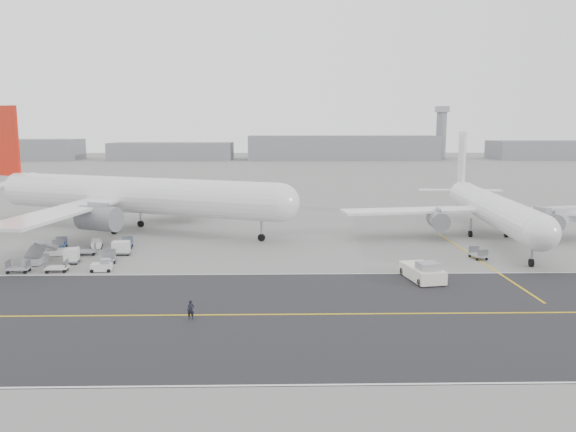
{
  "coord_description": "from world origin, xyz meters",
  "views": [
    {
      "loc": [
        1.08,
        -72.54,
        18.74
      ],
      "look_at": [
        2.83,
        12.0,
        5.38
      ],
      "focal_mm": 35.0,
      "sensor_mm": 36.0,
      "label": 1
    }
  ],
  "objects_px": {
    "control_tower": "(441,132)",
    "airliner_a": "(129,195)",
    "ground_crew_a": "(191,310)",
    "jet_bridge": "(575,216)",
    "airliner_b": "(490,208)",
    "pushback_tug": "(423,272)"
  },
  "relations": [
    {
      "from": "control_tower",
      "to": "airliner_a",
      "type": "relative_size",
      "value": 0.49
    },
    {
      "from": "ground_crew_a",
      "to": "jet_bridge",
      "type": "bearing_deg",
      "value": 30.96
    },
    {
      "from": "control_tower",
      "to": "ground_crew_a",
      "type": "distance_m",
      "value": 304.25
    },
    {
      "from": "ground_crew_a",
      "to": "control_tower",
      "type": "bearing_deg",
      "value": 66.61
    },
    {
      "from": "airliner_b",
      "to": "pushback_tug",
      "type": "bearing_deg",
      "value": -118.86
    },
    {
      "from": "airliner_b",
      "to": "pushback_tug",
      "type": "height_order",
      "value": "airliner_b"
    },
    {
      "from": "ground_crew_a",
      "to": "airliner_b",
      "type": "bearing_deg",
      "value": 39.6
    },
    {
      "from": "jet_bridge",
      "to": "ground_crew_a",
      "type": "bearing_deg",
      "value": -162.6
    },
    {
      "from": "airliner_a",
      "to": "airliner_b",
      "type": "bearing_deg",
      "value": -74.29
    },
    {
      "from": "control_tower",
      "to": "airliner_b",
      "type": "bearing_deg",
      "value": -104.37
    },
    {
      "from": "airliner_a",
      "to": "airliner_b",
      "type": "xyz_separation_m",
      "value": [
        63.58,
        -7.69,
        -1.45
      ]
    },
    {
      "from": "airliner_b",
      "to": "ground_crew_a",
      "type": "relative_size",
      "value": 26.55
    },
    {
      "from": "control_tower",
      "to": "airliner_b",
      "type": "distance_m",
      "value": 251.32
    },
    {
      "from": "airliner_b",
      "to": "ground_crew_a",
      "type": "distance_m",
      "value": 61.12
    },
    {
      "from": "airliner_a",
      "to": "ground_crew_a",
      "type": "height_order",
      "value": "airliner_a"
    },
    {
      "from": "pushback_tug",
      "to": "ground_crew_a",
      "type": "relative_size",
      "value": 4.73
    },
    {
      "from": "airliner_b",
      "to": "jet_bridge",
      "type": "height_order",
      "value": "airliner_b"
    },
    {
      "from": "airliner_b",
      "to": "jet_bridge",
      "type": "xyz_separation_m",
      "value": [
        13.96,
        -1.71,
        -1.14
      ]
    },
    {
      "from": "airliner_a",
      "to": "jet_bridge",
      "type": "bearing_deg",
      "value": -74.3
    },
    {
      "from": "control_tower",
      "to": "pushback_tug",
      "type": "distance_m",
      "value": 282.67
    },
    {
      "from": "jet_bridge",
      "to": "airliner_b",
      "type": "bearing_deg",
      "value": 156.75
    },
    {
      "from": "airliner_a",
      "to": "pushback_tug",
      "type": "xyz_separation_m",
      "value": [
        45.06,
        -34.92,
        -5.55
      ]
    }
  ]
}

